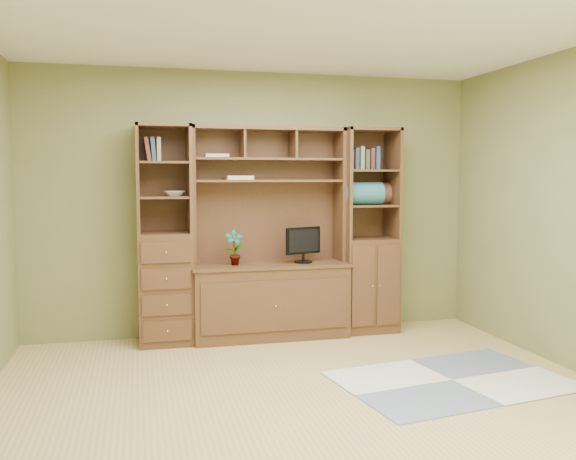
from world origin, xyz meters
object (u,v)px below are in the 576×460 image
object	(u,v)px
center_hutch	(270,233)
right_tower	(368,231)
monitor	(303,238)
left_tower	(165,235)

from	to	relation	value
center_hutch	right_tower	distance (m)	1.03
monitor	left_tower	bearing A→B (deg)	156.64
left_tower	right_tower	bearing A→B (deg)	0.00
center_hutch	right_tower	size ratio (longest dim) A/B	1.00
right_tower	left_tower	bearing A→B (deg)	180.00
left_tower	monitor	world-z (taller)	left_tower
left_tower	monitor	distance (m)	1.33
right_tower	monitor	size ratio (longest dim) A/B	4.26
right_tower	monitor	world-z (taller)	right_tower
center_hutch	left_tower	world-z (taller)	same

